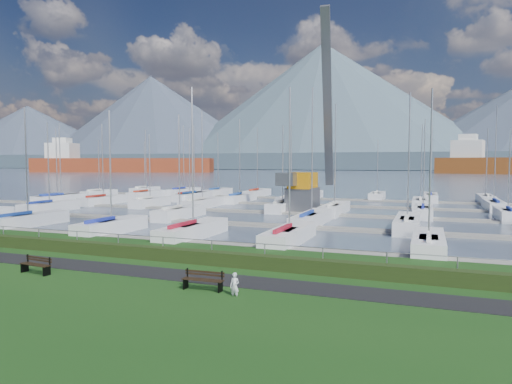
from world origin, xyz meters
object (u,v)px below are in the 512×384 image
at_px(bench_left, 36,265).
at_px(person, 235,282).
at_px(crane, 309,162).
at_px(bench_right, 203,280).

height_order(bench_left, person, person).
bearing_deg(bench_left, crane, 88.99).
bearing_deg(bench_left, bench_right, 8.99).
distance_m(bench_right, person, 1.60).
relative_size(bench_right, person, 1.66).
bearing_deg(bench_left, person, 6.99).
bearing_deg(crane, person, -78.46).
distance_m(person, crane, 35.21).
bearing_deg(bench_right, person, -13.09).
height_order(bench_right, person, person).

